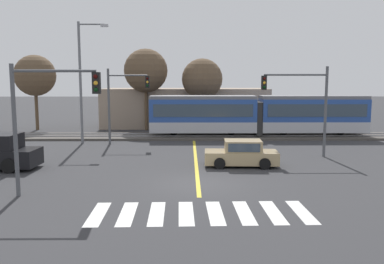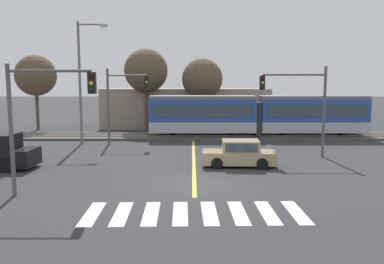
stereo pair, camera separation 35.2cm
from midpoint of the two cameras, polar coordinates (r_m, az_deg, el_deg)
name	(u,v)px [view 2 (the right image)]	position (r m, az deg, el deg)	size (l,w,h in m)	color
ground_plane	(196,184)	(19.69, 1.08, -7.31)	(200.00, 200.00, 0.00)	#333335
track_bed	(195,136)	(35.19, 0.71, -0.61)	(120.00, 4.00, 0.18)	#4C4742
rail_near	(195,136)	(34.46, 0.72, -0.55)	(120.00, 0.08, 0.10)	#939399
rail_far	(195,134)	(35.88, 0.70, -0.23)	(120.00, 0.08, 0.10)	#939399
light_rail_tram	(259,114)	(35.44, 9.69, 2.53)	(18.50, 2.64, 3.43)	#B7BAC1
crosswalk_stripe_0	(94,214)	(15.91, -12.95, -11.09)	(0.56, 2.80, 0.01)	silver
crosswalk_stripe_1	(124,213)	(15.73, -8.95, -11.22)	(0.56, 2.80, 0.01)	silver
crosswalk_stripe_2	(153,213)	(15.62, -4.87, -11.29)	(0.56, 2.80, 0.01)	silver
crosswalk_stripe_3	(182,213)	(15.58, -0.75, -11.30)	(0.56, 2.80, 0.01)	silver
crosswalk_stripe_4	(211,213)	(15.63, 3.37, -11.26)	(0.56, 2.80, 0.01)	silver
crosswalk_stripe_5	(240,213)	(15.75, 7.44, -11.16)	(0.56, 2.80, 0.01)	silver
crosswalk_stripe_6	(269,212)	(15.94, 11.42, -11.01)	(0.56, 2.80, 0.01)	silver
crosswalk_stripe_7	(298,212)	(16.21, 15.29, -10.82)	(0.56, 2.80, 0.01)	silver
lane_centre_line	(196,160)	(25.31, 0.89, -3.98)	(0.20, 16.08, 0.01)	gold
sedan_crossing	(241,154)	(23.69, 7.28, -3.11)	(4.28, 2.07, 1.52)	tan
traffic_light_near_left	(43,108)	(18.20, -19.72, 3.21)	(3.75, 0.38, 5.65)	#515459
traffic_light_mid_right	(303,98)	(26.90, 15.74, 4.66)	(4.25, 0.38, 5.82)	#515459
traffic_light_far_left	(124,95)	(31.77, -9.23, 5.12)	(3.25, 0.38, 5.81)	#515459
street_lamp_west	(84,76)	(32.63, -14.59, 7.66)	(2.35, 0.28, 9.34)	slate
bare_tree_far_west	(38,76)	(43.10, -20.62, 7.40)	(4.02, 4.02, 7.38)	brown
bare_tree_west	(148,71)	(40.23, -5.98, 8.53)	(4.25, 4.25, 7.96)	brown
bare_tree_east	(204,79)	(39.93, 1.96, 7.42)	(3.98, 3.98, 7.02)	brown
building_backdrop_far	(187,107)	(43.35, -0.41, 3.47)	(17.18, 6.00, 4.04)	gray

